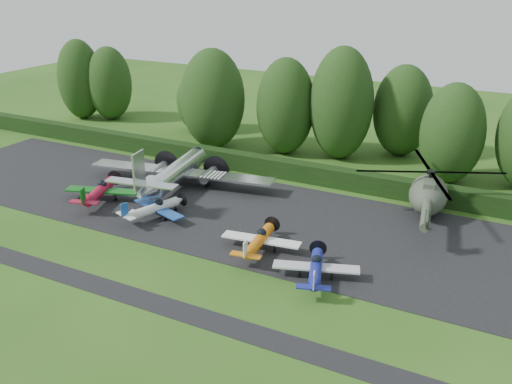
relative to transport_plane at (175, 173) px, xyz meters
The scene contains 18 objects.
ground 14.51m from the transport_plane, 60.90° to the right, with size 160.00×160.00×0.00m, color #274F16.
apron 7.68m from the transport_plane, 20.21° to the right, with size 70.00×18.00×0.01m, color black.
taxiway_verge 19.94m from the transport_plane, 69.35° to the right, with size 70.00×2.00×0.00m, color black.
hedgerow 11.10m from the transport_plane, 50.27° to the left, with size 90.00×1.60×2.00m, color black.
transport_plane is the anchor object (origin of this frame).
light_plane_red 7.77m from the transport_plane, 126.10° to the right, with size 7.40×7.78×2.84m.
light_plane_white 7.52m from the transport_plane, 69.83° to the right, with size 6.36×6.69×2.45m.
light_plane_orange 16.49m from the transport_plane, 30.80° to the right, with size 6.60×6.94×2.54m.
light_plane_blue 22.55m from the transport_plane, 27.90° to the right, with size 6.44×6.77×2.48m.
helicopter 25.20m from the transport_plane, 12.30° to the left, with size 13.52×15.83×4.35m.
tree_1 17.66m from the transport_plane, 73.44° to the left, with size 7.07×7.07×11.76m.
tree_3 15.56m from the transport_plane, 105.97° to the left, with size 8.03×8.03×12.53m.
tree_5 28.66m from the transport_plane, 51.37° to the left, with size 7.05×7.05×11.07m.
tree_6 32.23m from the transport_plane, 142.24° to the left, with size 6.56×6.56×10.82m.
tree_7 29.25m from the transport_plane, 31.82° to the left, with size 6.68×6.68×10.75m.
tree_8 22.68m from the transport_plane, 116.81° to the left, with size 5.84×5.84×8.29m.
tree_9 34.89m from the transport_plane, 148.62° to the left, with size 6.51×6.51×11.81m.
tree_10 21.70m from the transport_plane, 56.99° to the left, with size 7.48×7.48×13.34m.
Camera 1 is at (26.01, -32.73, 21.84)m, focal length 40.00 mm.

